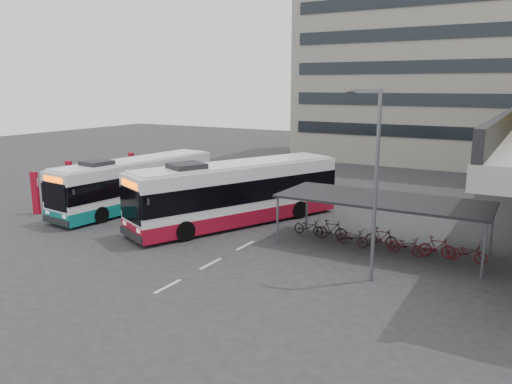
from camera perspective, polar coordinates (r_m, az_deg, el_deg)
The scene contains 11 objects.
ground at distance 26.54m, azimuth -5.90°, elevation -5.28°, with size 120.00×120.00×0.00m, color #28282B.
bike_shelter at distance 25.20m, azimuth 14.14°, elevation -3.32°, with size 10.00×4.00×2.54m.
office_block at distance 57.37m, azimuth 21.76°, elevation 15.85°, with size 30.00×15.00×25.00m, color gray.
road_markings at distance 22.85m, azimuth -5.19°, elevation -8.16°, with size 0.15×7.60×0.01m.
bus_main at distance 28.87m, azimuth -2.20°, elevation -0.16°, with size 7.84×12.97×3.83m.
bus_teal at distance 33.46m, azimuth -13.53°, elevation 0.92°, with size 3.80×11.97×3.48m.
pedestrian at distance 29.90m, azimuth -11.52°, elevation -1.69°, with size 0.66×0.43×1.81m, color black.
lamp_post at distance 20.25m, azimuth 13.32°, elevation 1.92°, with size 1.35×0.45×7.77m.
sign_totem_south at distance 34.01m, azimuth -23.91°, elevation -0.02°, with size 0.58×0.21×2.67m.
sign_totem_mid at distance 38.06m, azimuth -20.52°, elevation 1.43°, with size 0.57×0.19×2.65m.
sign_totem_north at distance 41.31m, azimuth -14.01°, elevation 2.62°, with size 0.57×0.24×2.65m.
Camera 1 is at (14.94, -20.48, 7.88)m, focal length 35.00 mm.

